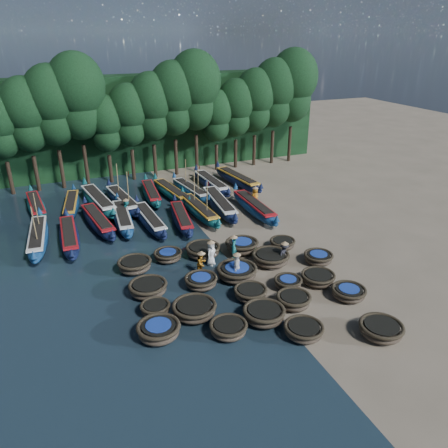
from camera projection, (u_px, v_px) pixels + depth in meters
name	position (u px, v px, depth m)	size (l,w,h in m)	color
ground	(230.00, 261.00, 29.22)	(120.00, 120.00, 0.00)	#7F715D
foliage_wall	(144.00, 123.00, 47.02)	(40.00, 3.00, 10.00)	black
coracle_3	(304.00, 330.00, 21.88)	(2.05, 2.05, 0.68)	brown
coracle_4	(381.00, 329.00, 21.88)	(2.68, 2.68, 0.74)	brown
coracle_5	(159.00, 330.00, 21.74)	(2.70, 2.70, 0.82)	brown
coracle_6	(228.00, 328.00, 21.98)	(1.98, 1.98, 0.72)	brown
coracle_7	(264.00, 314.00, 22.99)	(2.78, 2.78, 0.81)	brown
coracle_8	(294.00, 300.00, 24.22)	(2.11, 2.11, 0.76)	brown
coracle_9	(349.00, 292.00, 25.05)	(2.01, 2.01, 0.67)	brown
coracle_10	(155.00, 308.00, 23.61)	(1.79, 1.79, 0.66)	brown
coracle_11	(194.00, 309.00, 23.42)	(2.43, 2.43, 0.79)	brown
coracle_12	(250.00, 293.00, 24.96)	(2.13, 2.13, 0.72)	brown
coracle_13	(288.00, 283.00, 25.98)	(1.71, 1.71, 0.68)	brown
coracle_14	(318.00, 278.00, 26.51)	(2.09, 2.09, 0.68)	brown
coracle_15	(148.00, 288.00, 25.35)	(2.28, 2.28, 0.79)	brown
coracle_16	(201.00, 281.00, 26.13)	(2.22, 2.22, 0.71)	brown
coracle_17	(237.00, 272.00, 26.97)	(3.00, 3.00, 0.85)	brown
coracle_18	(271.00, 258.00, 28.68)	(2.75, 2.75, 0.82)	brown
coracle_19	(318.00, 257.00, 28.89)	(2.30, 2.30, 0.68)	brown
coracle_20	(135.00, 265.00, 27.82)	(2.50, 2.50, 0.80)	brown
coracle_21	(168.00, 255.00, 29.17)	(2.34, 2.34, 0.67)	brown
coracle_22	(203.00, 250.00, 29.68)	(2.38, 2.38, 0.80)	brown
coracle_23	(242.00, 246.00, 30.25)	(2.53, 2.53, 0.85)	brown
coracle_24	(283.00, 243.00, 30.81)	(1.87, 1.87, 0.69)	brown
long_boat_0	(38.00, 237.00, 31.36)	(2.00, 8.21, 3.50)	navy
long_boat_1	(69.00, 236.00, 31.58)	(1.57, 7.89, 1.39)	#0F0F37
long_boat_2	(98.00, 221.00, 34.04)	(2.49, 8.08, 1.44)	#0F0F37
long_boat_3	(123.00, 218.00, 34.65)	(1.94, 7.94, 1.40)	navy
long_boat_4	(150.00, 219.00, 34.34)	(1.76, 7.90, 1.39)	#0F0F37
long_boat_5	(182.00, 218.00, 34.68)	(2.31, 7.42, 1.32)	#0F0F37
long_boat_6	(199.00, 210.00, 36.13)	(1.85, 8.08, 3.44)	#0F5056
long_boat_7	(219.00, 204.00, 37.31)	(2.30, 8.82, 1.56)	#0F0F37
long_boat_8	(254.00, 207.00, 36.72)	(1.61, 8.47, 1.49)	navy
long_boat_9	(36.00, 206.00, 37.08)	(2.05, 7.63, 1.35)	#0F5056
long_boat_10	(71.00, 205.00, 37.34)	(2.36, 7.30, 1.30)	navy
long_boat_11	(98.00, 201.00, 37.92)	(2.86, 9.01, 1.60)	#0F5056
long_boat_12	(123.00, 200.00, 38.13)	(2.53, 8.32, 3.56)	#0F0F37
long_boat_13	(151.00, 193.00, 39.98)	(1.98, 7.51, 1.33)	#0F5056
long_boat_14	(171.00, 192.00, 40.25)	(2.48, 7.80, 1.39)	#0F5056
long_boat_15	(191.00, 190.00, 40.75)	(2.39, 7.50, 3.22)	navy
long_boat_16	(211.00, 183.00, 42.46)	(1.80, 8.30, 1.46)	#0F0F37
long_boat_17	(238.00, 179.00, 43.45)	(2.58, 8.57, 1.52)	#0F0F37
fisherman_0	(211.00, 253.00, 28.43)	(0.98, 0.94, 1.89)	white
fisherman_1	(234.00, 247.00, 29.13)	(0.68, 0.74, 1.89)	#176364
fisherman_2	(202.00, 263.00, 27.32)	(0.95, 0.89, 1.75)	#B36D17
fisherman_3	(284.00, 253.00, 28.50)	(1.18, 1.04, 1.78)	black
fisherman_4	(237.00, 266.00, 26.71)	(0.94, 1.11, 1.98)	white
fisherman_5	(127.00, 208.00, 35.82)	(1.09, 1.48, 1.75)	#176364
fisherman_6	(255.00, 197.00, 37.88)	(1.03, 0.88, 1.97)	#B36D17
tree_2	(26.00, 114.00, 39.12)	(4.51, 4.51, 10.63)	black
tree_3	(52.00, 104.00, 39.66)	(4.92, 4.92, 11.60)	black
tree_4	(77.00, 95.00, 40.19)	(5.34, 5.34, 12.58)	black
tree_5	(106.00, 123.00, 42.09)	(3.68, 3.68, 8.68)	black
tree_6	(129.00, 114.00, 42.63)	(4.09, 4.09, 9.65)	black
tree_7	(151.00, 106.00, 43.16)	(4.51, 4.51, 10.63)	black
tree_8	(173.00, 98.00, 43.69)	(4.92, 4.92, 11.60)	black
tree_9	(195.00, 90.00, 44.23)	(5.34, 5.34, 12.58)	black
tree_10	(216.00, 115.00, 46.13)	(3.68, 3.68, 8.68)	black
tree_11	(236.00, 107.00, 46.66)	(4.09, 4.09, 9.65)	black
tree_12	(256.00, 99.00, 47.20)	(4.51, 4.51, 10.63)	black
tree_13	(275.00, 92.00, 47.73)	(4.92, 4.92, 11.60)	black
tree_14	(293.00, 85.00, 48.26)	(5.34, 5.34, 12.58)	black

